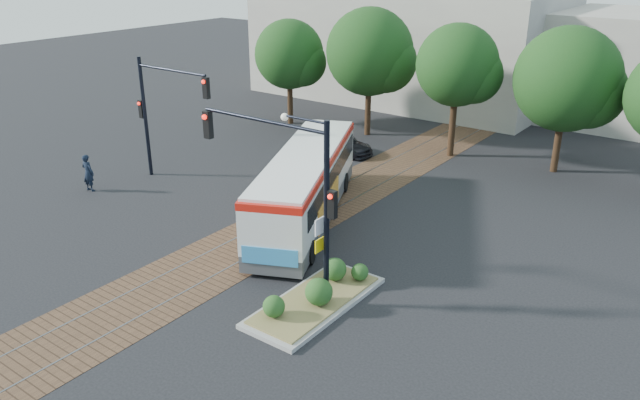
{
  "coord_description": "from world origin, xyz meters",
  "views": [
    {
      "loc": [
        15.43,
        -15.11,
        10.94
      ],
      "look_at": [
        1.88,
        3.22,
        1.6
      ],
      "focal_mm": 35.0,
      "sensor_mm": 36.0,
      "label": 1
    }
  ],
  "objects_px": {
    "city_bus": "(306,182)",
    "signal_pole_main": "(295,178)",
    "signal_pole_left": "(159,104)",
    "parked_car": "(341,143)",
    "officer": "(88,173)",
    "traffic_island": "(318,294)"
  },
  "relations": [
    {
      "from": "signal_pole_left",
      "to": "parked_car",
      "type": "height_order",
      "value": "signal_pole_left"
    },
    {
      "from": "officer",
      "to": "parked_car",
      "type": "bearing_deg",
      "value": -123.81
    },
    {
      "from": "signal_pole_left",
      "to": "signal_pole_main",
      "type": "bearing_deg",
      "value": -21.45
    },
    {
      "from": "signal_pole_main",
      "to": "parked_car",
      "type": "distance_m",
      "value": 15.92
    },
    {
      "from": "traffic_island",
      "to": "signal_pole_main",
      "type": "xyz_separation_m",
      "value": [
        -0.96,
        0.09,
        3.83
      ]
    },
    {
      "from": "traffic_island",
      "to": "parked_car",
      "type": "relative_size",
      "value": 1.35
    },
    {
      "from": "city_bus",
      "to": "signal_pole_main",
      "type": "distance_m",
      "value": 6.75
    },
    {
      "from": "city_bus",
      "to": "officer",
      "type": "bearing_deg",
      "value": 174.31
    },
    {
      "from": "traffic_island",
      "to": "city_bus",
      "type": "bearing_deg",
      "value": 130.8
    },
    {
      "from": "officer",
      "to": "traffic_island",
      "type": "bearing_deg",
      "value": 167.82
    },
    {
      "from": "signal_pole_main",
      "to": "signal_pole_left",
      "type": "xyz_separation_m",
      "value": [
        -12.23,
        4.8,
        -0.29
      ]
    },
    {
      "from": "city_bus",
      "to": "signal_pole_main",
      "type": "relative_size",
      "value": 1.83
    },
    {
      "from": "signal_pole_main",
      "to": "parked_car",
      "type": "relative_size",
      "value": 1.56
    },
    {
      "from": "signal_pole_left",
      "to": "officer",
      "type": "bearing_deg",
      "value": -117.59
    },
    {
      "from": "officer",
      "to": "signal_pole_left",
      "type": "bearing_deg",
      "value": -123.35
    },
    {
      "from": "city_bus",
      "to": "signal_pole_left",
      "type": "relative_size",
      "value": 1.83
    },
    {
      "from": "signal_pole_main",
      "to": "officer",
      "type": "height_order",
      "value": "signal_pole_main"
    },
    {
      "from": "signal_pole_main",
      "to": "officer",
      "type": "xyz_separation_m",
      "value": [
        -13.91,
        1.58,
        -3.25
      ]
    },
    {
      "from": "city_bus",
      "to": "signal_pole_main",
      "type": "height_order",
      "value": "signal_pole_main"
    },
    {
      "from": "signal_pole_main",
      "to": "city_bus",
      "type": "bearing_deg",
      "value": 124.7
    },
    {
      "from": "officer",
      "to": "parked_car",
      "type": "relative_size",
      "value": 0.47
    },
    {
      "from": "officer",
      "to": "parked_car",
      "type": "distance_m",
      "value": 13.57
    }
  ]
}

